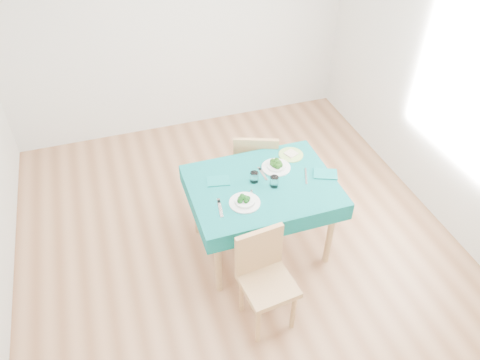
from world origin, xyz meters
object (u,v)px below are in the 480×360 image
object	(u,v)px
table	(261,216)
side_plate	(291,155)
bowl_near	(245,200)
bowl_far	(276,164)
chair_far	(256,155)
chair_near	(268,281)

from	to	relation	value
table	side_plate	xyz separation A→B (m)	(0.38, 0.30, 0.38)
bowl_near	bowl_far	world-z (taller)	same
chair_far	bowl_far	world-z (taller)	chair_far
chair_near	bowl_near	world-z (taller)	chair_near
bowl_near	bowl_far	xyz separation A→B (m)	(0.41, 0.34, 0.00)
bowl_near	bowl_far	size ratio (longest dim) A/B	0.99
table	chair_near	world-z (taller)	chair_near
bowl_far	side_plate	xyz separation A→B (m)	(0.19, 0.13, -0.03)
chair_far	bowl_near	size ratio (longest dim) A/B	4.16
table	chair_near	bearing A→B (deg)	-106.49
table	side_plate	size ratio (longest dim) A/B	5.49
chair_near	bowl_near	size ratio (longest dim) A/B	3.81
chair_far	bowl_far	xyz separation A→B (m)	(-0.00, -0.52, 0.27)
bowl_near	chair_far	bearing A→B (deg)	64.60
table	bowl_far	distance (m)	0.49
chair_near	chair_far	world-z (taller)	chair_far
chair_near	table	bearing A→B (deg)	67.56
table	bowl_far	world-z (taller)	bowl_far
table	bowl_far	bearing A→B (deg)	41.54
table	bowl_far	size ratio (longest dim) A/B	4.81
bowl_far	side_plate	world-z (taller)	bowl_far
side_plate	chair_near	bearing A→B (deg)	-120.06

